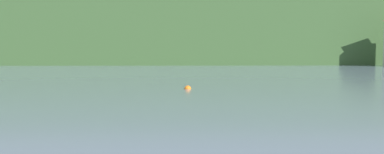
% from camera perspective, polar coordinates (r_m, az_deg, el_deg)
% --- Properties ---
extents(wooded_hillside, '(352.00, 56.16, 29.06)m').
position_cam_1_polar(wooded_hillside, '(119.56, 5.71, 5.30)').
color(wooded_hillside, '#38562D').
rests_on(wooded_hillside, ground_plane).
extents(mooring_buoy_far, '(0.53, 0.53, 0.53)m').
position_cam_1_polar(mooring_buoy_far, '(31.14, -0.61, -1.68)').
color(mooring_buoy_far, orange).
rests_on(mooring_buoy_far, ground_plane).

